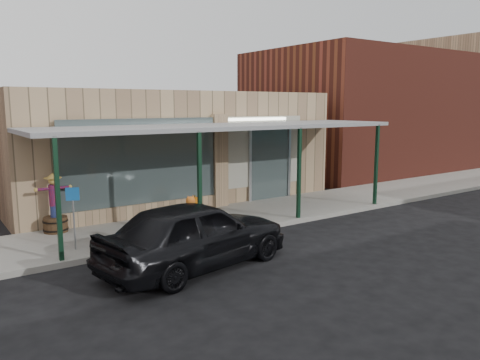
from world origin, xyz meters
TOP-DOWN VIEW (x-y plane):
  - ground at (0.00, 0.00)m, footprint 120.00×120.00m
  - sidewalk at (0.00, 3.60)m, footprint 40.00×3.20m
  - storefront at (-0.00, 8.16)m, footprint 12.00×6.25m
  - awning at (0.00, 3.56)m, footprint 12.00×3.00m
  - block_buildings_near at (2.01, 9.20)m, footprint 61.00×8.00m
  - barrel_scarecrow at (-5.00, 4.79)m, footprint 1.02×0.78m
  - barrel_pumpkin at (-1.06, 3.76)m, footprint 0.68×0.68m
  - handicap_sign at (-5.00, 2.81)m, footprint 0.30×0.15m
  - parked_sedan at (-2.97, 0.32)m, footprint 4.92×2.68m

SIDE VIEW (x-z plane):
  - ground at x=0.00m, z-range 0.00..0.00m
  - sidewalk at x=0.00m, z-range 0.00..0.15m
  - barrel_pumpkin at x=-1.06m, z-range 0.03..0.83m
  - barrel_scarecrow at x=-5.00m, z-range -0.13..1.57m
  - parked_sedan at x=-2.97m, z-range 0.00..1.59m
  - handicap_sign at x=-5.00m, z-range 0.38..1.94m
  - storefront at x=0.00m, z-range -0.01..4.19m
  - awning at x=0.00m, z-range 1.49..4.53m
  - block_buildings_near at x=2.01m, z-range -0.23..7.77m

